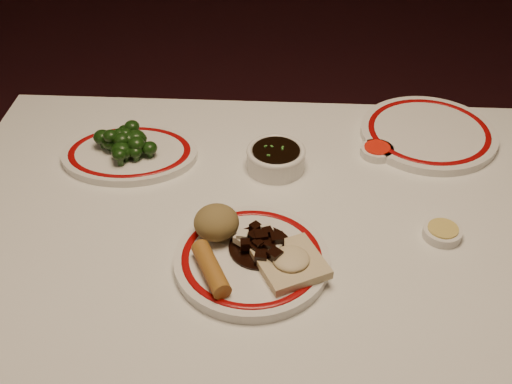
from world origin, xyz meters
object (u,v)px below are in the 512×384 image
(soy_bowl, at_px, (276,159))
(main_plate, at_px, (252,260))
(dining_table, at_px, (284,283))
(stirfry_heap, at_px, (262,244))
(rice_mound, at_px, (216,222))
(fried_wonton, at_px, (291,262))
(broccoli_plate, at_px, (130,154))
(broccoli_pile, at_px, (126,141))
(spring_roll, at_px, (211,269))

(soy_bowl, bearing_deg, main_plate, -96.58)
(dining_table, distance_m, soy_bowl, 0.24)
(soy_bowl, bearing_deg, stirfry_heap, -93.60)
(main_plate, relative_size, rice_mound, 3.91)
(fried_wonton, relative_size, soy_bowl, 1.18)
(broccoli_plate, bearing_deg, rice_mound, -50.00)
(broccoli_plate, xyz_separation_m, soy_bowl, (0.28, -0.02, 0.01))
(rice_mound, relative_size, soy_bowl, 0.67)
(stirfry_heap, bearing_deg, broccoli_plate, 135.62)
(rice_mound, xyz_separation_m, broccoli_pile, (-0.20, 0.23, -0.01))
(main_plate, distance_m, rice_mound, 0.08)
(fried_wonton, distance_m, broccoli_plate, 0.43)
(stirfry_heap, xyz_separation_m, soy_bowl, (0.02, 0.24, -0.01))
(dining_table, bearing_deg, main_plate, -136.51)
(spring_roll, height_order, stirfry_heap, stirfry_heap)
(broccoli_plate, bearing_deg, dining_table, -36.61)
(spring_roll, bearing_deg, dining_table, 14.91)
(spring_roll, relative_size, broccoli_pile, 0.82)
(fried_wonton, height_order, soy_bowl, fried_wonton)
(spring_roll, xyz_separation_m, broccoli_plate, (-0.19, 0.32, -0.02))
(dining_table, relative_size, broccoli_plate, 4.41)
(broccoli_plate, distance_m, broccoli_pile, 0.03)
(main_plate, xyz_separation_m, broccoli_pile, (-0.25, 0.28, 0.03))
(dining_table, relative_size, stirfry_heap, 11.97)
(stirfry_heap, height_order, broccoli_plate, stirfry_heap)
(dining_table, height_order, rice_mound, rice_mound)
(stirfry_heap, bearing_deg, dining_table, 42.08)
(main_plate, height_order, rice_mound, rice_mound)
(dining_table, distance_m, main_plate, 0.13)
(main_plate, relative_size, broccoli_plate, 1.04)
(fried_wonton, height_order, stirfry_heap, stirfry_heap)
(main_plate, height_order, soy_bowl, soy_bowl)
(dining_table, bearing_deg, broccoli_plate, 143.39)
(spring_roll, xyz_separation_m, soy_bowl, (0.09, 0.30, -0.01))
(main_plate, bearing_deg, broccoli_plate, 132.37)
(main_plate, xyz_separation_m, rice_mound, (-0.06, 0.05, 0.03))
(main_plate, height_order, spring_roll, spring_roll)
(main_plate, relative_size, broccoli_pile, 2.24)
(dining_table, distance_m, spring_roll, 0.19)
(stirfry_heap, relative_size, broccoli_plate, 0.37)
(spring_roll, distance_m, stirfry_heap, 0.09)
(broccoli_plate, height_order, broccoli_pile, broccoli_pile)
(rice_mound, relative_size, spring_roll, 0.70)
(fried_wonton, xyz_separation_m, broccoli_pile, (-0.31, 0.30, 0.01))
(main_plate, distance_m, broccoli_pile, 0.38)
(fried_wonton, bearing_deg, stirfry_heap, 141.86)
(broccoli_plate, bearing_deg, spring_roll, -58.92)
(main_plate, distance_m, soy_bowl, 0.26)
(spring_roll, xyz_separation_m, broccoli_pile, (-0.20, 0.32, 0.01))
(main_plate, xyz_separation_m, soy_bowl, (0.03, 0.26, 0.01))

